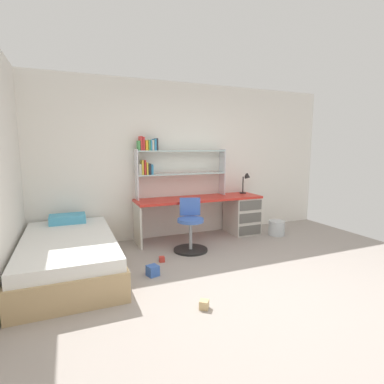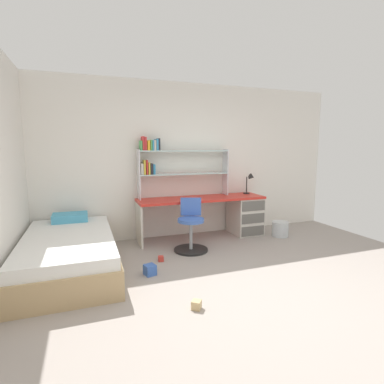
{
  "view_description": "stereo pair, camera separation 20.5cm",
  "coord_description": "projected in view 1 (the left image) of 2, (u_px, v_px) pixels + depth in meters",
  "views": [
    {
      "loc": [
        -1.84,
        -2.49,
        1.55
      ],
      "look_at": [
        -0.2,
        1.47,
        0.93
      ],
      "focal_mm": 27.88,
      "sensor_mm": 36.0,
      "label": 1
    },
    {
      "loc": [
        -1.65,
        -2.56,
        1.55
      ],
      "look_at": [
        -0.2,
        1.47,
        0.93
      ],
      "focal_mm": 27.88,
      "sensor_mm": 36.0,
      "label": 2
    }
  ],
  "objects": [
    {
      "name": "toy_block_blue_0",
      "position": [
        153.0,
        271.0,
        3.66
      ],
      "size": [
        0.16,
        0.16,
        0.13
      ],
      "primitive_type": "cube",
      "rotation": [
        0.0,
        0.0,
        1.85
      ],
      "color": "#3860B7",
      "rests_on": "ground_plane"
    },
    {
      "name": "swivel_chair",
      "position": [
        190.0,
        230.0,
        4.55
      ],
      "size": [
        0.52,
        0.52,
        0.79
      ],
      "color": "black",
      "rests_on": "ground_plane"
    },
    {
      "name": "room_shell",
      "position": [
        120.0,
        166.0,
        3.67
      ],
      "size": [
        5.95,
        5.93,
        2.68
      ],
      "color": "white",
      "rests_on": "ground_plane"
    },
    {
      "name": "bookshelf_hutch",
      "position": [
        168.0,
        161.0,
        5.02
      ],
      "size": [
        1.6,
        0.22,
        1.03
      ],
      "color": "silver",
      "rests_on": "desk"
    },
    {
      "name": "desk_lamp",
      "position": [
        247.0,
        180.0,
        5.58
      ],
      "size": [
        0.2,
        0.17,
        0.38
      ],
      "color": "black",
      "rests_on": "desk"
    },
    {
      "name": "toy_block_natural_1",
      "position": [
        204.0,
        305.0,
        2.91
      ],
      "size": [
        0.12,
        0.12,
        0.09
      ],
      "primitive_type": "cube",
      "rotation": [
        0.0,
        0.0,
        2.49
      ],
      "color": "tan",
      "rests_on": "ground_plane"
    },
    {
      "name": "bed_platform",
      "position": [
        69.0,
        255.0,
        3.74
      ],
      "size": [
        1.13,
        2.09,
        0.58
      ],
      "color": "tan",
      "rests_on": "ground_plane"
    },
    {
      "name": "ground_plane",
      "position": [
        261.0,
        295.0,
        3.2
      ],
      "size": [
        5.95,
        5.93,
        0.02
      ],
      "primitive_type": "cube",
      "color": "#9E938C"
    },
    {
      "name": "toy_block_red_2",
      "position": [
        162.0,
        259.0,
        4.12
      ],
      "size": [
        0.08,
        0.08,
        0.07
      ],
      "primitive_type": "cube",
      "rotation": [
        0.0,
        0.0,
        3.02
      ],
      "color": "red",
      "rests_on": "ground_plane"
    },
    {
      "name": "desk",
      "position": [
        230.0,
        212.0,
        5.41
      ],
      "size": [
        2.21,
        0.59,
        0.71
      ],
      "color": "red",
      "rests_on": "ground_plane"
    },
    {
      "name": "waste_bin",
      "position": [
        277.0,
        228.0,
        5.38
      ],
      "size": [
        0.29,
        0.29,
        0.26
      ],
      "primitive_type": "cylinder",
      "color": "silver",
      "rests_on": "ground_plane"
    }
  ]
}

